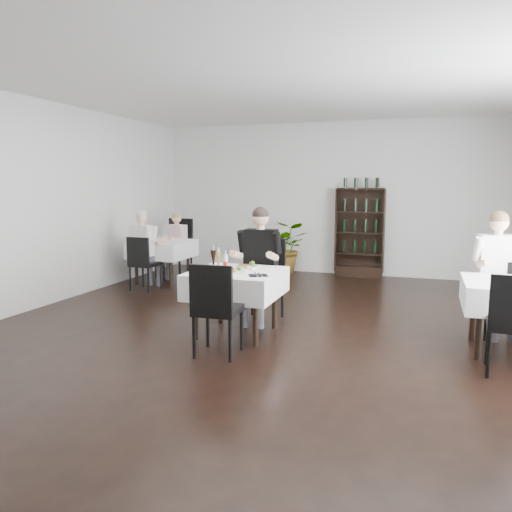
{
  "coord_description": "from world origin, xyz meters",
  "views": [
    {
      "loc": [
        1.8,
        -5.43,
        1.78
      ],
      "look_at": [
        -0.12,
        0.2,
        0.93
      ],
      "focal_mm": 35.0,
      "sensor_mm": 36.0,
      "label": 1
    }
  ],
  "objects_px": {
    "wine_shelf": "(360,233)",
    "potted_tree": "(285,247)",
    "diner_main": "(259,256)",
    "main_table": "(236,283)"
  },
  "relations": [
    {
      "from": "wine_shelf",
      "to": "diner_main",
      "type": "relative_size",
      "value": 1.17
    },
    {
      "from": "wine_shelf",
      "to": "diner_main",
      "type": "xyz_separation_m",
      "value": [
        -0.82,
        -3.72,
        0.02
      ]
    },
    {
      "from": "potted_tree",
      "to": "wine_shelf",
      "type": "bearing_deg",
      "value": 4.48
    },
    {
      "from": "main_table",
      "to": "diner_main",
      "type": "bearing_deg",
      "value": 82.36
    },
    {
      "from": "wine_shelf",
      "to": "main_table",
      "type": "relative_size",
      "value": 1.7
    },
    {
      "from": "main_table",
      "to": "potted_tree",
      "type": "relative_size",
      "value": 0.97
    },
    {
      "from": "main_table",
      "to": "potted_tree",
      "type": "bearing_deg",
      "value": 97.58
    },
    {
      "from": "potted_tree",
      "to": "diner_main",
      "type": "distance_m",
      "value": 3.67
    },
    {
      "from": "main_table",
      "to": "diner_main",
      "type": "relative_size",
      "value": 0.69
    },
    {
      "from": "wine_shelf",
      "to": "potted_tree",
      "type": "height_order",
      "value": "wine_shelf"
    }
  ]
}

